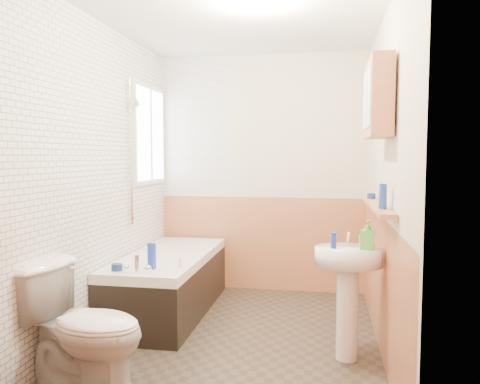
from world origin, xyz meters
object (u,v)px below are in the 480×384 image
at_px(pine_shelf, 377,206).
at_px(medicine_cabinet, 378,99).
at_px(bathtub, 169,282).
at_px(sink, 348,280).
at_px(toilet, 83,329).

xyz_separation_m(pine_shelf, medicine_cabinet, (-0.03, -0.16, 0.74)).
relative_size(bathtub, sink, 1.83).
height_order(pine_shelf, medicine_cabinet, medicine_cabinet).
height_order(bathtub, pine_shelf, pine_shelf).
relative_size(toilet, pine_shelf, 0.64).
relative_size(toilet, sink, 0.88).
height_order(toilet, sink, sink).
relative_size(sink, medicine_cabinet, 1.58).
distance_m(sink, pine_shelf, 0.57).
xyz_separation_m(toilet, medicine_cabinet, (1.77, 0.74, 1.43)).
height_order(sink, medicine_cabinet, medicine_cabinet).
distance_m(toilet, sink, 1.78).
xyz_separation_m(bathtub, sink, (1.57, -0.73, 0.29)).
distance_m(toilet, medicine_cabinet, 2.39).
bearing_deg(pine_shelf, toilet, -153.53).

